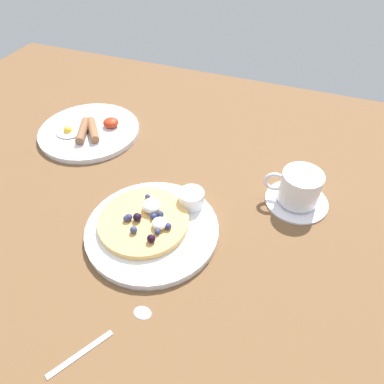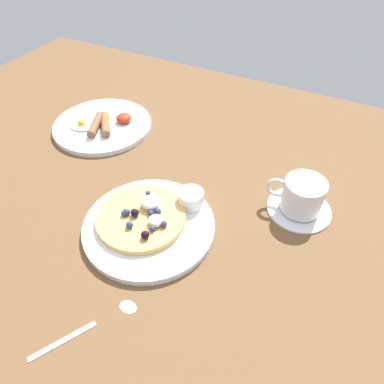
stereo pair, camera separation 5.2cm
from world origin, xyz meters
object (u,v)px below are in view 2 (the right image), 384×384
at_px(breakfast_plate, 103,125).
at_px(coffee_cup, 302,195).
at_px(pancake_plate, 147,225).
at_px(teaspoon, 104,320).
at_px(syrup_ramekin, 191,198).
at_px(coffee_saucer, 299,209).

relative_size(breakfast_plate, coffee_cup, 2.22).
relative_size(pancake_plate, teaspoon, 1.71).
distance_m(syrup_ramekin, teaspoon, 0.27).
bearing_deg(coffee_cup, pancake_plate, -144.22).
bearing_deg(coffee_cup, coffee_saucer, 6.37).
height_order(syrup_ramekin, breakfast_plate, syrup_ramekin).
bearing_deg(syrup_ramekin, teaspoon, -92.69).
relative_size(coffee_saucer, coffee_cup, 1.12).
xyz_separation_m(syrup_ramekin, coffee_cup, (0.19, 0.09, 0.01)).
bearing_deg(pancake_plate, teaspoon, -78.02).
height_order(pancake_plate, breakfast_plate, same).
distance_m(pancake_plate, breakfast_plate, 0.36).
distance_m(pancake_plate, coffee_saucer, 0.30).
distance_m(pancake_plate, coffee_cup, 0.30).
relative_size(pancake_plate, syrup_ramekin, 5.00).
xyz_separation_m(syrup_ramekin, breakfast_plate, (-0.33, 0.15, -0.02)).
xyz_separation_m(coffee_saucer, coffee_cup, (-0.00, -0.00, 0.04)).
xyz_separation_m(pancake_plate, coffee_cup, (0.24, 0.17, 0.04)).
bearing_deg(teaspoon, pancake_plate, 101.98).
relative_size(syrup_ramekin, breakfast_plate, 0.20).
bearing_deg(breakfast_plate, coffee_cup, -6.58).
relative_size(syrup_ramekin, teaspoon, 0.34).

